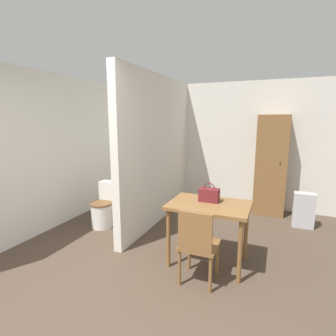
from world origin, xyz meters
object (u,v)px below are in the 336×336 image
dining_table (209,212)px  wooden_cabinet (271,165)px  toilet (104,208)px  wooden_chair (198,244)px  handbag (209,195)px  space_heater (304,210)px

dining_table → wooden_cabinet: size_ratio=0.52×
toilet → wooden_cabinet: (2.53, 1.72, 0.62)m
wooden_chair → handbag: bearing=92.3°
toilet → handbag: bearing=-11.5°
toilet → handbag: (1.89, -0.38, 0.55)m
dining_table → space_heater: 2.11m
toilet → handbag: handbag is taller
wooden_chair → handbag: size_ratio=3.55×
handbag → space_heater: 2.09m
handbag → dining_table: bearing=-73.5°
dining_table → wooden_cabinet: bearing=74.2°
dining_table → handbag: (-0.03, 0.09, 0.19)m
wooden_chair → toilet: size_ratio=1.18×
handbag → wooden_cabinet: wooden_cabinet is taller
toilet → wooden_cabinet: wooden_cabinet is taller
dining_table → toilet: bearing=166.2°
wooden_cabinet → space_heater: bearing=-41.1°
handbag → space_heater: handbag is taller
toilet → wooden_cabinet: bearing=34.2°
space_heater → wooden_chair: bearing=-118.6°
dining_table → space_heater: bearing=55.2°
wooden_chair → toilet: bearing=153.5°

